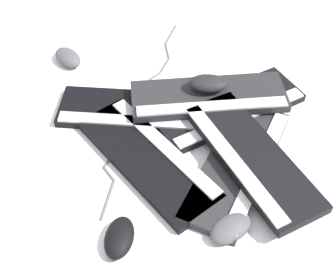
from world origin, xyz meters
The scene contains 12 objects.
ground_plane centered at (0.00, 0.00, 0.00)m, with size 3.20×3.20×0.00m, color white.
keyboard_0 centered at (0.10, 0.08, 0.01)m, with size 0.21×0.46×0.03m.
keyboard_1 centered at (-0.05, 0.26, 0.01)m, with size 0.46×0.28×0.03m.
keyboard_2 centered at (-0.20, 0.12, 0.01)m, with size 0.46×0.27×0.03m.
keyboard_3 centered at (-0.01, -0.07, 0.01)m, with size 0.39×0.44×0.03m.
keyboard_4 centered at (-0.07, 0.28, 0.04)m, with size 0.29×0.46×0.03m.
keyboard_5 centered at (-0.17, 0.06, 0.04)m, with size 0.43×0.40×0.03m.
mouse_0 centered at (-0.02, -0.40, 0.02)m, with size 0.11×0.07×0.04m, color #4C4C51.
mouse_1 centered at (-0.18, 0.05, 0.08)m, with size 0.11×0.07×0.04m, color black.
mouse_2 centered at (0.31, 0.20, 0.02)m, with size 0.11×0.07×0.04m, color black.
mouse_3 centered at (0.12, 0.37, 0.02)m, with size 0.11×0.07×0.04m, color #4C4C51.
cable_0 centered at (-0.04, -0.10, 0.00)m, with size 0.71×0.42×0.01m.
Camera 1 is at (0.63, 0.65, 0.95)m, focal length 50.00 mm.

